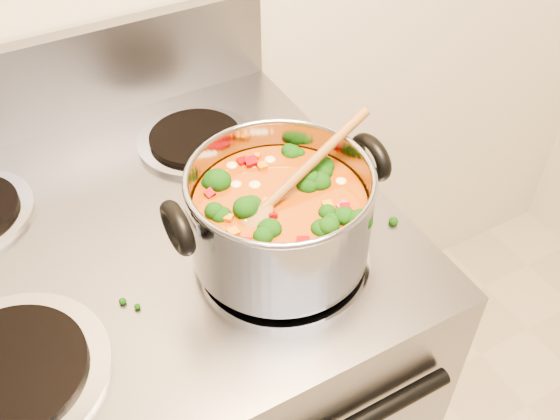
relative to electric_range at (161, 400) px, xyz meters
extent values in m
cube|color=gray|center=(0.00, 0.00, -0.01)|extent=(0.77, 0.67, 0.92)
cube|color=gray|center=(0.00, 0.31, 0.53)|extent=(0.77, 0.03, 0.16)
cylinder|color=#A5A5AD|center=(-0.18, -0.15, 0.46)|extent=(0.23, 0.23, 0.01)
cylinder|color=black|center=(-0.18, -0.15, 0.46)|extent=(0.18, 0.18, 0.01)
cylinder|color=#A5A5AD|center=(0.18, -0.15, 0.46)|extent=(0.23, 0.23, 0.01)
cylinder|color=black|center=(0.18, -0.15, 0.46)|extent=(0.18, 0.18, 0.01)
cylinder|color=#A5A5AD|center=(0.18, 0.15, 0.46)|extent=(0.19, 0.19, 0.01)
cylinder|color=black|center=(0.18, 0.15, 0.46)|extent=(0.15, 0.15, 0.01)
cylinder|color=#94949B|center=(0.18, -0.14, 0.53)|extent=(0.24, 0.24, 0.13)
torus|color=#94949B|center=(0.18, -0.14, 0.60)|extent=(0.24, 0.24, 0.01)
cylinder|color=#91340D|center=(0.18, -0.14, 0.52)|extent=(0.22, 0.22, 0.09)
torus|color=black|center=(0.05, -0.14, 0.58)|extent=(0.02, 0.08, 0.08)
torus|color=black|center=(0.32, -0.14, 0.58)|extent=(0.02, 0.08, 0.08)
ellipsoid|color=black|center=(0.20, -0.11, 0.56)|extent=(0.04, 0.04, 0.03)
ellipsoid|color=black|center=(0.12, -0.18, 0.56)|extent=(0.04, 0.04, 0.03)
ellipsoid|color=black|center=(0.14, -0.11, 0.56)|extent=(0.04, 0.04, 0.03)
ellipsoid|color=black|center=(0.22, -0.20, 0.56)|extent=(0.04, 0.04, 0.03)
ellipsoid|color=black|center=(0.11, -0.14, 0.56)|extent=(0.04, 0.04, 0.03)
ellipsoid|color=black|center=(0.24, -0.11, 0.56)|extent=(0.04, 0.04, 0.03)
ellipsoid|color=black|center=(0.20, -0.18, 0.56)|extent=(0.04, 0.04, 0.03)
ellipsoid|color=black|center=(0.12, -0.11, 0.56)|extent=(0.04, 0.04, 0.03)
ellipsoid|color=black|center=(0.13, -0.07, 0.56)|extent=(0.04, 0.04, 0.03)
ellipsoid|color=black|center=(0.13, -0.21, 0.56)|extent=(0.04, 0.04, 0.03)
ellipsoid|color=#9F050A|center=(0.25, -0.15, 0.56)|extent=(0.01, 0.01, 0.01)
ellipsoid|color=#9F050A|center=(0.19, -0.10, 0.56)|extent=(0.01, 0.01, 0.01)
ellipsoid|color=#9F050A|center=(0.15, -0.13, 0.56)|extent=(0.01, 0.01, 0.01)
ellipsoid|color=#9F050A|center=(0.19, -0.07, 0.56)|extent=(0.01, 0.01, 0.01)
ellipsoid|color=#9F050A|center=(0.17, -0.10, 0.56)|extent=(0.01, 0.01, 0.01)
ellipsoid|color=#9F050A|center=(0.14, -0.11, 0.56)|extent=(0.01, 0.01, 0.01)
ellipsoid|color=#9F050A|center=(0.12, -0.09, 0.56)|extent=(0.01, 0.01, 0.01)
ellipsoid|color=#9F050A|center=(0.10, -0.17, 0.56)|extent=(0.01, 0.01, 0.01)
ellipsoid|color=#9F050A|center=(0.13, -0.12, 0.56)|extent=(0.01, 0.01, 0.01)
ellipsoid|color=#9F050A|center=(0.13, -0.21, 0.56)|extent=(0.01, 0.01, 0.01)
ellipsoid|color=#9F050A|center=(0.18, -0.22, 0.56)|extent=(0.01, 0.01, 0.01)
ellipsoid|color=#CA6D0B|center=(0.27, -0.13, 0.56)|extent=(0.01, 0.01, 0.01)
ellipsoid|color=#CA6D0B|center=(0.21, -0.17, 0.56)|extent=(0.01, 0.01, 0.01)
ellipsoid|color=#CA6D0B|center=(0.22, -0.14, 0.56)|extent=(0.01, 0.01, 0.01)
ellipsoid|color=#CA6D0B|center=(0.15, -0.18, 0.56)|extent=(0.01, 0.01, 0.01)
ellipsoid|color=#CA6D0B|center=(0.17, -0.21, 0.56)|extent=(0.01, 0.01, 0.01)
ellipsoid|color=#CA6D0B|center=(0.13, -0.09, 0.56)|extent=(0.01, 0.01, 0.01)
ellipsoid|color=#CA6D0B|center=(0.21, -0.15, 0.56)|extent=(0.01, 0.01, 0.01)
ellipsoid|color=#CA6D0B|center=(0.18, -0.13, 0.56)|extent=(0.01, 0.01, 0.01)
ellipsoid|color=#CA6D0B|center=(0.22, -0.08, 0.56)|extent=(0.01, 0.01, 0.01)
ellipsoid|color=#CA6D0B|center=(0.27, -0.15, 0.56)|extent=(0.01, 0.01, 0.01)
ellipsoid|color=#CA6D0B|center=(0.12, -0.13, 0.56)|extent=(0.01, 0.01, 0.01)
ellipsoid|color=#CA6D0B|center=(0.12, -0.20, 0.56)|extent=(0.01, 0.01, 0.01)
ellipsoid|color=beige|center=(0.13, -0.09, 0.56)|extent=(0.02, 0.02, 0.01)
ellipsoid|color=beige|center=(0.11, -0.08, 0.56)|extent=(0.02, 0.02, 0.01)
ellipsoid|color=beige|center=(0.13, -0.09, 0.56)|extent=(0.02, 0.02, 0.01)
ellipsoid|color=beige|center=(0.21, -0.08, 0.56)|extent=(0.02, 0.02, 0.01)
ellipsoid|color=beige|center=(0.26, -0.17, 0.56)|extent=(0.02, 0.02, 0.01)
ellipsoid|color=beige|center=(0.17, -0.17, 0.56)|extent=(0.02, 0.02, 0.01)
ellipsoid|color=beige|center=(0.17, -0.07, 0.56)|extent=(0.02, 0.02, 0.01)
ellipsoid|color=beige|center=(0.19, -0.19, 0.56)|extent=(0.02, 0.02, 0.01)
ellipsoid|color=beige|center=(0.23, -0.22, 0.56)|extent=(0.02, 0.02, 0.01)
ellipsoid|color=brown|center=(0.14, -0.16, 0.56)|extent=(0.07, 0.05, 0.03)
cylinder|color=brown|center=(0.24, -0.13, 0.59)|extent=(0.21, 0.07, 0.07)
ellipsoid|color=black|center=(0.12, 0.06, 0.46)|extent=(0.01, 0.01, 0.01)
ellipsoid|color=black|center=(0.16, 0.02, 0.46)|extent=(0.01, 0.01, 0.01)
ellipsoid|color=black|center=(0.18, -0.31, 0.46)|extent=(0.01, 0.01, 0.01)
camera|label=1|loc=(-0.10, -0.65, 1.10)|focal=40.00mm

